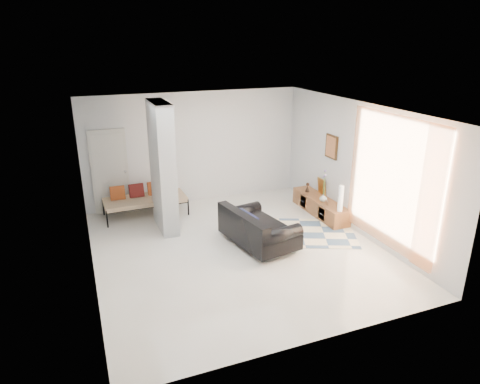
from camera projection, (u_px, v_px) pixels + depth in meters
name	position (u px, v px, depth m)	size (l,w,h in m)	color
floor	(237.00, 249.00, 8.63)	(6.00, 6.00, 0.00)	beige
ceiling	(237.00, 110.00, 7.67)	(6.00, 6.00, 0.00)	white
wall_back	(194.00, 148.00, 10.78)	(6.00, 6.00, 0.00)	silver
wall_front	(321.00, 253.00, 5.53)	(6.00, 6.00, 0.00)	silver
wall_left	(85.00, 203.00, 7.20)	(6.00, 6.00, 0.00)	silver
wall_right	(357.00, 168.00, 9.10)	(6.00, 6.00, 0.00)	silver
partition_column	(163.00, 167.00, 9.17)	(0.35, 1.20, 2.80)	#A3A8AA
hallway_door	(110.00, 172.00, 10.15)	(0.85, 0.06, 2.04)	silver
curtain	(391.00, 183.00, 8.05)	(2.55, 2.55, 0.00)	#FF8B43
wall_art	(332.00, 147.00, 9.86)	(0.04, 0.45, 0.55)	#3E2611
media_console	(320.00, 206.00, 10.29)	(0.45, 1.91, 0.80)	brown
loveseat	(256.00, 229.00, 8.69)	(1.28, 1.83, 0.76)	silver
daybed	(144.00, 199.00, 10.16)	(1.93, 0.85, 0.77)	black
area_rug	(302.00, 232.00, 9.35)	(2.25, 1.50, 0.01)	beige
cylinder_lamp	(341.00, 199.00, 9.39)	(0.11, 0.11, 0.58)	beige
bronze_figurine	(307.00, 187.00, 10.64)	(0.11, 0.11, 0.23)	black
vase	(323.00, 198.00, 10.00)	(0.18, 0.18, 0.19)	silver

